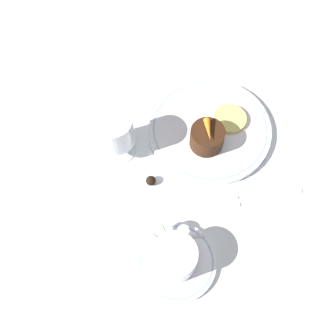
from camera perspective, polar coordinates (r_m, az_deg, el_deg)
The scene contains 11 objects.
ground_plane at distance 0.83m, azimuth 3.82°, elevation 4.51°, with size 3.00×3.00×0.00m, color white.
dinner_plate at distance 0.83m, azimuth 5.99°, elevation 5.81°, with size 0.26×0.26×0.01m.
saucer at distance 0.72m, azimuth 1.22°, elevation -13.45°, with size 0.14×0.14×0.01m.
coffee_cup at distance 0.69m, azimuth 0.90°, elevation -12.78°, with size 0.11×0.08×0.06m.
spoon at distance 0.73m, azimuth 0.07°, elevation -10.11°, with size 0.05×0.10×0.00m.
wine_glass at distance 0.76m, azimuth -7.71°, elevation 5.15°, with size 0.07×0.07×0.11m.
fork at distance 0.78m, azimuth 11.51°, elevation -4.52°, with size 0.06×0.17×0.01m.
dessert_cake at distance 0.78m, azimuth 5.68°, elevation 4.42°, with size 0.07×0.07×0.05m.
carrot_garnish at distance 0.76m, azimuth 5.89°, elevation 5.55°, with size 0.05×0.03×0.01m.
pineapple_slice at distance 0.84m, azimuth 8.90°, elevation 7.11°, with size 0.07×0.07×0.01m.
chocolate_truffle at distance 0.77m, azimuth -2.50°, elevation -1.84°, with size 0.02×0.02×0.02m.
Camera 1 is at (-0.36, 0.22, 0.71)m, focal length 42.00 mm.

